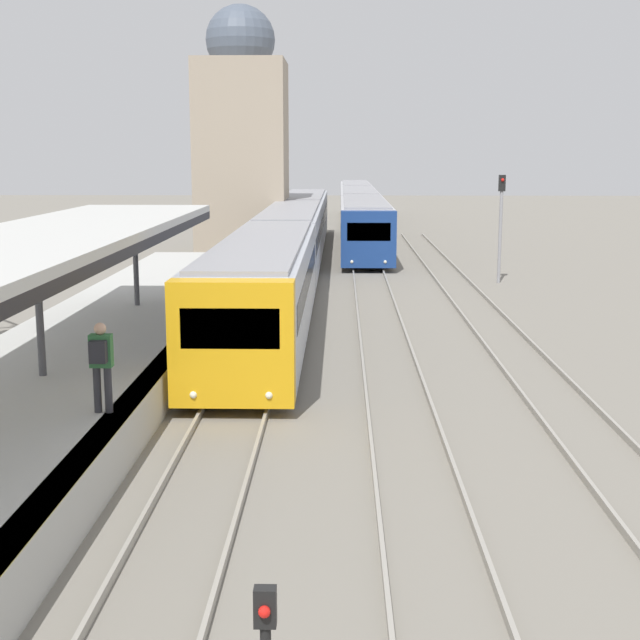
% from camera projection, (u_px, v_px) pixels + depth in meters
% --- Properties ---
extents(platform_canopy, '(4.00, 22.32, 2.98)m').
position_uv_depth(platform_canopy, '(37.00, 241.00, 18.41)').
color(platform_canopy, beige).
rests_on(platform_canopy, station_platform).
extents(person_on_platform, '(0.40, 0.40, 1.66)m').
position_uv_depth(person_on_platform, '(101.00, 360.00, 16.01)').
color(person_on_platform, '#2D2D33').
rests_on(person_on_platform, station_platform).
extents(train_near, '(2.71, 46.46, 3.10)m').
position_uv_depth(train_near, '(291.00, 238.00, 41.55)').
color(train_near, gold).
rests_on(train_near, ground_plane).
extents(train_far, '(2.65, 45.97, 3.07)m').
position_uv_depth(train_far, '(359.00, 208.00, 64.55)').
color(train_far, navy).
rests_on(train_far, ground_plane).
extents(signal_mast_far, '(0.28, 0.29, 4.71)m').
position_uv_depth(signal_mast_far, '(501.00, 215.00, 38.71)').
color(signal_mast_far, gray).
rests_on(signal_mast_far, ground_plane).
extents(distant_domed_building, '(4.93, 4.93, 13.58)m').
position_uv_depth(distant_domed_building, '(242.00, 139.00, 49.42)').
color(distant_domed_building, gray).
rests_on(distant_domed_building, ground_plane).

